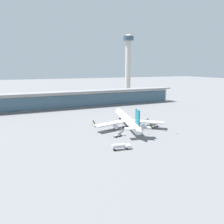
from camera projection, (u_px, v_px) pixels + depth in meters
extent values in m
plane|color=slate|center=(123.00, 128.00, 127.14)|extent=(1200.00, 1200.00, 0.00)
cylinder|color=white|center=(127.00, 119.00, 129.79)|extent=(15.33, 47.26, 4.99)
cone|color=white|center=(118.00, 111.00, 154.47)|extent=(5.76, 5.46, 4.89)
cone|color=white|center=(140.00, 130.00, 105.25)|extent=(5.60, 6.35, 4.49)
cube|color=black|center=(119.00, 111.00, 151.54)|extent=(4.11, 2.84, 0.60)
cube|color=#B7BABF|center=(111.00, 123.00, 123.87)|extent=(22.20, 10.28, 0.60)
cube|color=#B7BABF|center=(146.00, 122.00, 127.72)|extent=(20.22, 17.77, 0.60)
cylinder|color=silver|center=(116.00, 126.00, 124.20)|extent=(3.48, 4.13, 2.75)
cylinder|color=silver|center=(142.00, 125.00, 127.13)|extent=(3.48, 4.13, 2.75)
cube|color=#0F6B7A|center=(138.00, 117.00, 108.19)|extent=(1.92, 6.01, 7.75)
cube|color=#B7BABF|center=(138.00, 128.00, 108.53)|extent=(14.27, 6.74, 0.43)
cylinder|color=black|center=(124.00, 127.00, 127.67)|extent=(1.27, 1.40, 1.20)
cylinder|color=black|center=(132.00, 127.00, 128.66)|extent=(1.27, 1.40, 1.20)
cylinder|color=black|center=(120.00, 119.00, 148.86)|extent=(1.27, 1.40, 1.20)
cube|color=yellow|center=(95.00, 125.00, 131.94)|extent=(1.88, 4.83, 0.60)
cube|color=black|center=(94.00, 122.00, 133.91)|extent=(0.97, 3.97, 1.72)
cylinder|color=black|center=(93.00, 125.00, 133.22)|extent=(0.30, 0.90, 0.90)
cylinder|color=black|center=(96.00, 125.00, 133.83)|extent=(0.30, 0.90, 0.90)
cylinder|color=black|center=(95.00, 126.00, 130.18)|extent=(0.30, 0.90, 0.90)
cylinder|color=black|center=(97.00, 126.00, 130.79)|extent=(0.30, 0.90, 0.90)
cube|color=silver|center=(128.00, 146.00, 95.20)|extent=(2.25, 2.60, 1.50)
cylinder|color=silver|center=(118.00, 146.00, 93.68)|extent=(5.79, 2.69, 2.10)
cylinder|color=black|center=(125.00, 147.00, 96.12)|extent=(0.92, 0.38, 0.90)
cylinder|color=black|center=(127.00, 149.00, 94.06)|extent=(0.92, 0.38, 0.90)
cylinder|color=black|center=(114.00, 148.00, 94.48)|extent=(0.92, 0.38, 0.90)
cylinder|color=black|center=(115.00, 150.00, 92.42)|extent=(0.92, 0.38, 0.90)
cube|color=gray|center=(118.00, 135.00, 111.86)|extent=(5.12, 3.15, 0.60)
cube|color=black|center=(121.00, 132.00, 113.18)|extent=(4.04, 2.04, 1.72)
cylinder|color=black|center=(119.00, 135.00, 113.61)|extent=(0.94, 0.54, 0.90)
cylinder|color=black|center=(121.00, 136.00, 112.38)|extent=(0.94, 0.54, 0.90)
cylinder|color=black|center=(114.00, 136.00, 111.47)|extent=(0.94, 0.54, 0.90)
cylinder|color=black|center=(116.00, 137.00, 110.24)|extent=(0.94, 0.54, 0.90)
cube|color=gray|center=(147.00, 120.00, 143.91)|extent=(2.86, 3.15, 0.90)
cube|color=black|center=(148.00, 119.00, 143.59)|extent=(0.98, 0.98, 0.70)
cylinder|color=black|center=(145.00, 121.00, 143.89)|extent=(0.76, 0.89, 0.90)
cylinder|color=black|center=(146.00, 120.00, 145.09)|extent=(0.76, 0.89, 0.90)
cylinder|color=black|center=(148.00, 121.00, 142.92)|extent=(0.76, 0.89, 0.90)
cylinder|color=black|center=(149.00, 121.00, 144.11)|extent=(0.76, 0.89, 0.90)
cube|color=olive|center=(149.00, 126.00, 127.26)|extent=(2.61, 2.88, 1.50)
cylinder|color=silver|center=(154.00, 124.00, 130.14)|extent=(5.97, 3.63, 2.10)
cylinder|color=black|center=(151.00, 128.00, 127.19)|extent=(0.94, 0.53, 0.90)
cylinder|color=black|center=(148.00, 127.00, 128.84)|extent=(0.94, 0.53, 0.90)
cylinder|color=black|center=(157.00, 126.00, 130.78)|extent=(0.94, 0.53, 0.90)
cylinder|color=black|center=(154.00, 125.00, 132.43)|extent=(0.94, 0.53, 0.90)
cube|color=beige|center=(86.00, 99.00, 197.69)|extent=(180.00, 8.00, 14.00)
cube|color=#3D5B70|center=(87.00, 100.00, 193.97)|extent=(176.40, 0.50, 11.20)
cube|color=gray|center=(86.00, 91.00, 194.31)|extent=(183.60, 12.80, 1.20)
cylinder|color=beige|center=(128.00, 70.00, 245.29)|extent=(6.40, 6.40, 66.05)
cylinder|color=#384C5B|center=(128.00, 38.00, 237.91)|extent=(12.00, 12.00, 5.00)
cone|color=beige|center=(129.00, 35.00, 237.14)|extent=(10.20, 10.20, 2.40)
cylinder|color=#99999E|center=(129.00, 32.00, 236.37)|extent=(0.36, 0.36, 5.00)
cone|color=orange|center=(165.00, 131.00, 120.63)|extent=(0.44, 0.44, 0.70)
cube|color=black|center=(165.00, 132.00, 120.69)|extent=(0.62, 0.62, 0.04)
cone|color=orange|center=(149.00, 133.00, 116.25)|extent=(0.44, 0.44, 0.70)
cube|color=black|center=(149.00, 134.00, 116.32)|extent=(0.62, 0.62, 0.04)
cone|color=orange|center=(177.00, 133.00, 116.78)|extent=(0.44, 0.44, 0.70)
cube|color=black|center=(177.00, 134.00, 116.85)|extent=(0.62, 0.62, 0.04)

